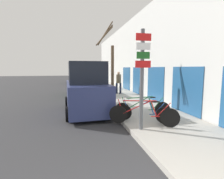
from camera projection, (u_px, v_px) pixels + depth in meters
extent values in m
plane|color=#333335|center=(85.00, 98.00, 12.91)|extent=(80.00, 80.00, 0.00)
cube|color=#ADA89E|center=(112.00, 91.00, 16.17)|extent=(3.20, 32.00, 0.15)
cube|color=silver|center=(130.00, 57.00, 16.16)|extent=(0.20, 32.00, 6.50)
cube|color=#26598C|center=(186.00, 90.00, 8.07)|extent=(0.03, 2.19, 2.13)
cube|color=#26598C|center=(155.00, 84.00, 11.06)|extent=(0.03, 2.19, 2.13)
cube|color=#26598C|center=(138.00, 81.00, 14.06)|extent=(0.03, 2.19, 2.13)
cube|color=#26598C|center=(126.00, 78.00, 17.05)|extent=(0.03, 2.19, 2.13)
cylinder|color=#595B60|center=(142.00, 81.00, 5.77)|extent=(0.13, 0.13, 3.32)
cube|color=red|center=(144.00, 37.00, 5.53)|extent=(0.52, 0.02, 0.23)
cube|color=white|center=(143.00, 46.00, 5.56)|extent=(0.48, 0.02, 0.23)
cube|color=#19591E|center=(143.00, 55.00, 5.60)|extent=(0.45, 0.02, 0.22)
cube|color=red|center=(143.00, 64.00, 5.63)|extent=(0.53, 0.02, 0.23)
cylinder|color=black|center=(118.00, 114.00, 6.57)|extent=(0.63, 0.34, 0.68)
cylinder|color=black|center=(170.00, 118.00, 6.11)|extent=(0.63, 0.34, 0.68)
cylinder|color=red|center=(137.00, 107.00, 6.36)|extent=(0.94, 0.50, 0.56)
cylinder|color=red|center=(140.00, 101.00, 6.31)|extent=(1.09, 0.58, 0.09)
cylinder|color=red|center=(154.00, 109.00, 6.21)|extent=(0.21, 0.13, 0.49)
cylinder|color=red|center=(160.00, 116.00, 6.19)|extent=(0.59, 0.32, 0.08)
cylinder|color=red|center=(163.00, 110.00, 6.13)|extent=(0.45, 0.25, 0.55)
cylinder|color=red|center=(121.00, 107.00, 6.51)|extent=(0.21, 0.13, 0.59)
cube|color=black|center=(157.00, 102.00, 6.16)|extent=(0.21, 0.16, 0.04)
cylinder|color=#99999E|center=(123.00, 99.00, 6.45)|extent=(0.22, 0.40, 0.02)
cylinder|color=black|center=(124.00, 112.00, 7.03)|extent=(0.54, 0.36, 0.61)
cylinder|color=black|center=(164.00, 116.00, 6.52)|extent=(0.54, 0.36, 0.61)
cylinder|color=#1E4799|center=(139.00, 106.00, 6.81)|extent=(0.75, 0.49, 0.51)
cylinder|color=#1E4799|center=(141.00, 101.00, 6.75)|extent=(0.87, 0.56, 0.08)
cylinder|color=#1E4799|center=(152.00, 108.00, 6.64)|extent=(0.18, 0.13, 0.44)
cylinder|color=#1E4799|center=(157.00, 114.00, 6.61)|extent=(0.47, 0.31, 0.07)
cylinder|color=#1E4799|center=(159.00, 109.00, 6.56)|extent=(0.36, 0.24, 0.49)
cylinder|color=#1E4799|center=(126.00, 106.00, 6.98)|extent=(0.17, 0.13, 0.53)
cube|color=black|center=(154.00, 102.00, 6.59)|extent=(0.21, 0.17, 0.04)
cylinder|color=#99999E|center=(128.00, 100.00, 6.92)|extent=(0.25, 0.39, 0.02)
cylinder|color=black|center=(122.00, 111.00, 7.17)|extent=(0.66, 0.11, 0.66)
cylinder|color=black|center=(162.00, 110.00, 7.36)|extent=(0.66, 0.11, 0.66)
cylinder|color=#197233|center=(138.00, 103.00, 7.20)|extent=(0.96, 0.14, 0.54)
cylinder|color=#197233|center=(140.00, 98.00, 7.18)|extent=(1.11, 0.16, 0.09)
cylinder|color=#197233|center=(151.00, 103.00, 7.27)|extent=(0.21, 0.06, 0.48)
cylinder|color=#197233|center=(155.00, 109.00, 7.32)|extent=(0.60, 0.09, 0.08)
cylinder|color=#197233|center=(158.00, 104.00, 7.30)|extent=(0.45, 0.08, 0.53)
cylinder|color=#197233|center=(124.00, 104.00, 7.14)|extent=(0.20, 0.05, 0.57)
cube|color=black|center=(153.00, 97.00, 7.24)|extent=(0.21, 0.10, 0.04)
cylinder|color=#99999E|center=(126.00, 97.00, 7.12)|extent=(0.07, 0.44, 0.02)
cube|color=navy|center=(86.00, 96.00, 8.77)|extent=(2.04, 4.33, 1.33)
cube|color=black|center=(86.00, 72.00, 8.46)|extent=(1.76, 2.28, 1.02)
cylinder|color=black|center=(67.00, 102.00, 9.86)|extent=(0.25, 0.63, 0.62)
cylinder|color=black|center=(100.00, 101.00, 10.34)|extent=(0.25, 0.63, 0.62)
cylinder|color=black|center=(68.00, 114.00, 7.33)|extent=(0.25, 0.63, 0.62)
cylinder|color=black|center=(111.00, 111.00, 7.81)|extent=(0.25, 0.63, 0.62)
cube|color=#144728|center=(83.00, 86.00, 14.42)|extent=(1.95, 4.64, 1.11)
cube|color=black|center=(83.00, 75.00, 14.13)|extent=(1.69, 2.44, 0.79)
cylinder|color=black|center=(72.00, 89.00, 15.61)|extent=(0.25, 0.67, 0.66)
cylinder|color=black|center=(91.00, 89.00, 16.06)|extent=(0.25, 0.67, 0.66)
cylinder|color=black|center=(73.00, 94.00, 12.89)|extent=(0.25, 0.67, 0.66)
cylinder|color=black|center=(96.00, 93.00, 13.34)|extent=(0.25, 0.67, 0.66)
cube|color=#B2B7BC|center=(79.00, 81.00, 20.06)|extent=(2.03, 4.76, 1.21)
cube|color=black|center=(79.00, 72.00, 19.75)|extent=(1.73, 2.51, 0.87)
cylinder|color=black|center=(71.00, 84.00, 21.27)|extent=(0.25, 0.66, 0.65)
cylinder|color=black|center=(85.00, 83.00, 21.74)|extent=(0.25, 0.66, 0.65)
cylinder|color=black|center=(72.00, 86.00, 18.49)|extent=(0.25, 0.66, 0.65)
cylinder|color=black|center=(89.00, 86.00, 18.97)|extent=(0.25, 0.66, 0.65)
cube|color=black|center=(77.00, 78.00, 25.50)|extent=(1.91, 4.20, 1.26)
cube|color=black|center=(77.00, 70.00, 25.20)|extent=(1.71, 2.19, 0.93)
cylinder|color=black|center=(71.00, 80.00, 26.61)|extent=(0.22, 0.67, 0.67)
cylinder|color=black|center=(83.00, 80.00, 27.02)|extent=(0.22, 0.67, 0.67)
cylinder|color=black|center=(71.00, 82.00, 24.09)|extent=(0.22, 0.67, 0.67)
cylinder|color=black|center=(85.00, 81.00, 24.51)|extent=(0.22, 0.67, 0.67)
cylinder|color=#1E2338|center=(117.00, 88.00, 14.23)|extent=(0.16, 0.16, 0.86)
cylinder|color=#1E2338|center=(120.00, 88.00, 14.20)|extent=(0.16, 0.16, 0.86)
cylinder|color=brown|center=(119.00, 79.00, 14.12)|extent=(0.40, 0.40, 0.68)
sphere|color=tan|center=(119.00, 73.00, 14.06)|extent=(0.23, 0.23, 0.23)
cylinder|color=brown|center=(112.00, 76.00, 9.70)|extent=(0.17, 0.17, 3.28)
cylinder|color=brown|center=(104.00, 36.00, 9.39)|extent=(0.94, 0.18, 1.04)
cylinder|color=brown|center=(105.00, 35.00, 9.24)|extent=(0.94, 0.28, 1.13)
cylinder|color=brown|center=(105.00, 33.00, 9.31)|extent=(0.87, 0.11, 1.30)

